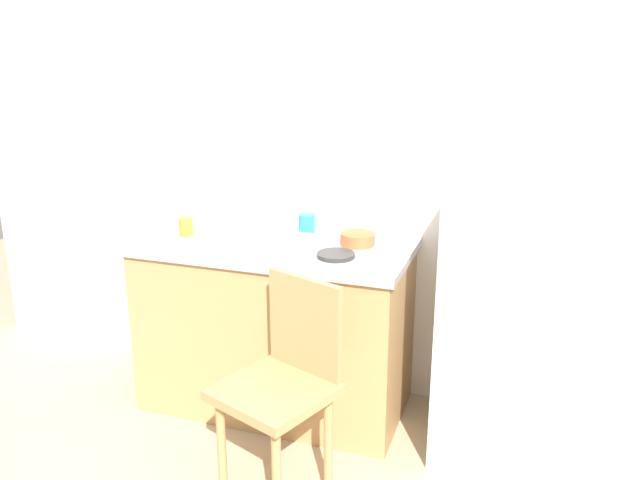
{
  "coord_description": "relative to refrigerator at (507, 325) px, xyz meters",
  "views": [
    {
      "loc": [
        0.71,
        -2.02,
        1.76
      ],
      "look_at": [
        -0.19,
        0.6,
        0.91
      ],
      "focal_mm": 35.9,
      "sensor_mm": 36.0,
      "label": 1
    }
  ],
  "objects": [
    {
      "name": "cup_teal",
      "position": [
        -0.99,
        0.17,
        0.32
      ],
      "size": [
        0.08,
        0.08,
        0.1
      ],
      "primitive_type": "cylinder",
      "color": "teal",
      "rests_on": "countertop"
    },
    {
      "name": "back_wall",
      "position": [
        -0.65,
        0.35,
        0.63
      ],
      "size": [
        4.8,
        0.1,
        2.43
      ],
      "primitive_type": "cube",
      "color": "white",
      "rests_on": "ground_plane"
    },
    {
      "name": "hotplate",
      "position": [
        -0.75,
        -0.12,
        0.28
      ],
      "size": [
        0.17,
        0.17,
        0.02
      ],
      "primitive_type": "cylinder",
      "color": "#2D2D2D",
      "rests_on": "countertop"
    },
    {
      "name": "terracotta_bowl",
      "position": [
        -0.71,
        0.09,
        0.3
      ],
      "size": [
        0.16,
        0.16,
        0.06
      ],
      "primitive_type": "cylinder",
      "color": "#B25B33",
      "rests_on": "countertop"
    },
    {
      "name": "dish_tray",
      "position": [
        -1.04,
        -0.06,
        0.29
      ],
      "size": [
        0.28,
        0.2,
        0.05
      ],
      "primitive_type": "cube",
      "color": "white",
      "rests_on": "countertop"
    },
    {
      "name": "chair",
      "position": [
        -0.8,
        -0.6,
        -0.09
      ],
      "size": [
        0.52,
        0.52,
        0.89
      ],
      "rotation": [
        0.0,
        0.0,
        -0.37
      ],
      "color": "tan",
      "rests_on": "ground_plane"
    },
    {
      "name": "refrigerator",
      "position": [
        0.0,
        0.0,
        0.0
      ],
      "size": [
        0.55,
        0.6,
        1.18
      ],
      "primitive_type": "cube",
      "color": "silver",
      "rests_on": "ground_plane"
    },
    {
      "name": "cabinet_base",
      "position": [
        -1.09,
        -0.0,
        -0.18
      ],
      "size": [
        1.27,
        0.6,
        0.82
      ],
      "primitive_type": "cube",
      "color": "tan",
      "rests_on": "ground_plane"
    },
    {
      "name": "cup_orange",
      "position": [
        -1.55,
        -0.03,
        0.31
      ],
      "size": [
        0.07,
        0.07,
        0.09
      ],
      "primitive_type": "cylinder",
      "color": "orange",
      "rests_on": "countertop"
    },
    {
      "name": "countertop",
      "position": [
        -1.09,
        -0.0,
        0.25
      ],
      "size": [
        1.31,
        0.64,
        0.04
      ],
      "primitive_type": "cube",
      "color": "#B7B7BC",
      "rests_on": "cabinet_base"
    },
    {
      "name": "faucet",
      "position": [
        -1.19,
        0.25,
        0.41
      ],
      "size": [
        0.02,
        0.02,
        0.28
      ],
      "primitive_type": "cylinder",
      "color": "#B7B7BC",
      "rests_on": "countertop"
    }
  ]
}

